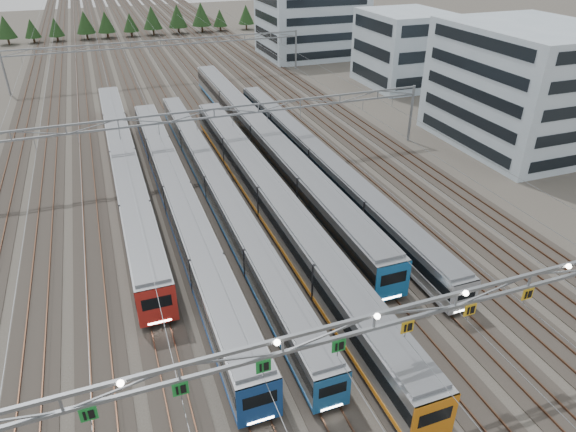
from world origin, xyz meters
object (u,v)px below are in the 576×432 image
object	(u,v)px
train_c	(217,187)
depot_bldg_mid	(404,49)
train_a	(125,164)
depot_bldg_north	(311,23)
train_b	(178,199)
gantry_near	(374,326)
depot_bldg_south	(526,87)
train_e	(262,138)
gantry_mid	(215,120)
train_f	(318,160)
gantry_far	(161,48)
train_d	(272,201)

from	to	relation	value
train_c	depot_bldg_mid	xyz separation A→B (m)	(45.08, 35.83, 4.78)
train_a	depot_bldg_north	size ratio (longest dim) A/B	2.58
train_b	gantry_near	bearing A→B (deg)	-77.08
depot_bldg_south	depot_bldg_mid	world-z (taller)	depot_bldg_south
train_c	train_e	bearing A→B (deg)	52.56
gantry_near	gantry_mid	distance (m)	40.12
train_b	depot_bldg_south	distance (m)	49.14
train_e	gantry_near	size ratio (longest dim) A/B	1.22
gantry_mid	depot_bldg_mid	bearing A→B (deg)	31.93
depot_bldg_mid	train_f	bearing A→B (deg)	-134.00
gantry_near	train_a	bearing A→B (deg)	105.48
train_f	depot_bldg_mid	bearing A→B (deg)	46.00
train_a	gantry_far	world-z (taller)	gantry_far
train_a	train_b	size ratio (longest dim) A/B	1.00
gantry_far	depot_bldg_south	size ratio (longest dim) A/B	2.56
train_e	gantry_mid	distance (m)	8.31
train_c	gantry_mid	bearing A→B (deg)	76.17
train_a	train_c	world-z (taller)	train_a
train_d	gantry_mid	world-z (taller)	gantry_mid
depot_bldg_south	depot_bldg_north	size ratio (longest dim) A/B	1.00
train_c	depot_bldg_mid	bearing A→B (deg)	38.47
train_b	depot_bldg_north	size ratio (longest dim) A/B	2.57
gantry_near	depot_bldg_north	bearing A→B (deg)	69.45
gantry_mid	depot_bldg_south	distance (m)	42.21
train_a	gantry_mid	xyz separation A→B (m)	(11.25, -0.33, 4.17)
train_f	depot_bldg_south	bearing A→B (deg)	0.36
depot_bldg_south	depot_bldg_north	bearing A→B (deg)	95.27
train_a	gantry_mid	distance (m)	12.00
train_c	train_d	xyz separation A→B (m)	(4.50, -5.66, 0.32)
train_a	gantry_near	distance (m)	42.25
train_f	gantry_far	size ratio (longest dim) A/B	1.02
depot_bldg_south	gantry_mid	bearing A→B (deg)	172.06
train_a	train_d	world-z (taller)	train_d
train_b	train_c	world-z (taller)	train_b
train_d	train_f	size ratio (longest dim) A/B	1.01
train_e	depot_bldg_mid	bearing A→B (deg)	33.71
train_a	train_b	xyz separation A→B (m)	(4.50, -11.23, -0.06)
train_a	gantry_far	xyz separation A→B (m)	(11.25, 44.67, 4.17)
train_a	depot_bldg_south	xyz separation A→B (m)	(53.03, -6.15, 5.79)
train_c	train_e	size ratio (longest dim) A/B	0.89
train_c	train_d	size ratio (longest dim) A/B	1.05
gantry_near	gantry_far	distance (m)	85.12
train_a	train_d	distance (m)	20.28
train_f	train_b	bearing A→B (deg)	-164.80
train_a	depot_bldg_mid	size ratio (longest dim) A/B	3.55
gantry_near	gantry_mid	world-z (taller)	gantry_near
train_e	train_a	bearing A→B (deg)	-172.76
train_c	train_a	bearing A→B (deg)	133.55
gantry_far	train_f	bearing A→B (deg)	-77.56
train_a	train_e	xyz separation A→B (m)	(18.00, 2.29, 0.08)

